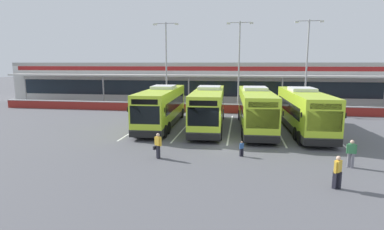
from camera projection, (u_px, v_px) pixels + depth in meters
name	position (u px, v px, depth m)	size (l,w,h in m)	color
ground_plane	(227.00, 144.00, 22.85)	(200.00, 200.00, 0.00)	#56565B
terminal_building	(236.00, 82.00, 48.55)	(70.00, 13.00, 6.00)	silver
red_barrier_wall	(233.00, 109.00, 36.88)	(60.00, 0.40, 1.10)	maroon
coach_bus_leftmost	(162.00, 107.00, 29.18)	(3.28, 12.24, 3.78)	#B7DB2D
coach_bus_left_centre	(208.00, 109.00, 28.41)	(3.28, 12.24, 3.78)	#B7DB2D
coach_bus_centre	(255.00, 110.00, 27.60)	(3.28, 12.24, 3.78)	#B7DB2D
coach_bus_right_centre	(303.00, 111.00, 26.71)	(3.28, 12.24, 3.78)	#B7DB2D
bay_stripe_far_west	(143.00, 125.00, 30.00)	(0.14, 13.00, 0.01)	silver
bay_stripe_west	(186.00, 126.00, 29.35)	(0.14, 13.00, 0.01)	silver
bay_stripe_mid_west	(230.00, 127.00, 28.69)	(0.14, 13.00, 0.01)	silver
bay_stripe_centre	(277.00, 129.00, 28.04)	(0.14, 13.00, 0.01)	silver
bay_stripe_mid_east	(325.00, 131.00, 27.39)	(0.14, 13.00, 0.01)	silver
pedestrian_with_handbag	(158.00, 145.00, 19.30)	(0.62, 0.51, 1.62)	black
pedestrian_in_dark_coat	(351.00, 153.00, 17.59)	(0.54, 0.33, 1.62)	slate
pedestrian_child	(242.00, 148.00, 19.74)	(0.27, 0.28, 1.00)	black
pedestrian_near_bin	(338.00, 171.00, 14.58)	(0.44, 0.45, 1.62)	black
lamp_post_west	(166.00, 60.00, 39.43)	(3.24, 0.28, 11.00)	#9E9EA3
lamp_post_centre	(239.00, 60.00, 38.55)	(3.24, 0.28, 11.00)	#9E9EA3
lamp_post_east	(307.00, 60.00, 37.02)	(3.24, 0.28, 11.00)	#9E9EA3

